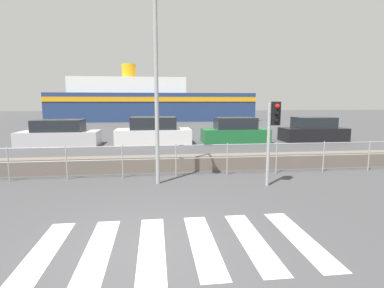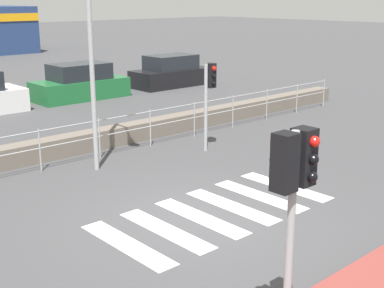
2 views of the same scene
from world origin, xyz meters
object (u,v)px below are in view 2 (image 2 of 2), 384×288
at_px(streetlamp, 94,28).
at_px(parked_car_black, 171,73).
at_px(traffic_light_near, 293,181).
at_px(traffic_light_far, 209,87).
at_px(parked_car_green, 80,84).

relative_size(streetlamp, parked_car_black, 1.43).
bearing_deg(traffic_light_near, traffic_light_far, 52.22).
bearing_deg(traffic_light_near, parked_car_black, 54.00).
distance_m(parked_car_green, parked_car_black, 5.11).
height_order(streetlamp, parked_car_green, streetlamp).
distance_m(traffic_light_near, streetlamp, 8.01).
height_order(traffic_light_far, parked_car_green, traffic_light_far).
distance_m(traffic_light_near, traffic_light_far, 9.04).
xyz_separation_m(traffic_light_far, parked_car_black, (6.57, 9.52, -1.19)).
relative_size(traffic_light_near, parked_car_green, 0.70).
bearing_deg(streetlamp, traffic_light_far, -7.68).
relative_size(parked_car_green, parked_car_black, 1.01).
bearing_deg(streetlamp, traffic_light_near, -106.02).
xyz_separation_m(streetlamp, parked_car_black, (9.93, 9.07, -2.92)).
relative_size(streetlamp, parked_car_green, 1.42).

